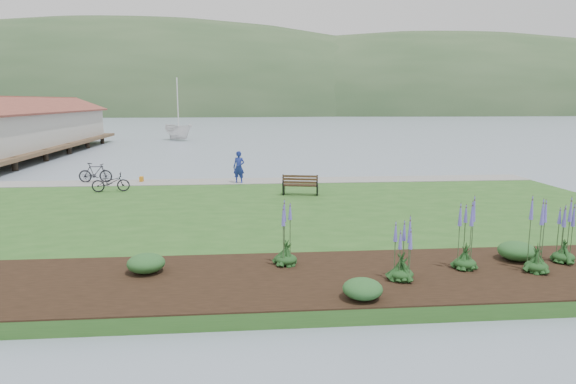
{
  "coord_description": "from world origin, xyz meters",
  "views": [
    {
      "loc": [
        -0.05,
        -22.69,
        5.03
      ],
      "look_at": [
        1.84,
        -1.88,
        1.3
      ],
      "focal_mm": 32.0,
      "sensor_mm": 36.0,
      "label": 1
    }
  ],
  "objects_px": {
    "park_bench": "(300,185)",
    "person": "(239,164)",
    "sailboat": "(179,140)",
    "bicycle_a": "(111,182)"
  },
  "relations": [
    {
      "from": "park_bench",
      "to": "person",
      "type": "xyz_separation_m",
      "value": [
        -3.04,
        4.06,
        0.54
      ]
    },
    {
      "from": "bicycle_a",
      "to": "sailboat",
      "type": "bearing_deg",
      "value": -6.15
    },
    {
      "from": "park_bench",
      "to": "sailboat",
      "type": "height_order",
      "value": "sailboat"
    },
    {
      "from": "sailboat",
      "to": "person",
      "type": "bearing_deg",
      "value": -113.59
    },
    {
      "from": "park_bench",
      "to": "sailboat",
      "type": "relative_size",
      "value": 0.07
    },
    {
      "from": "park_bench",
      "to": "sailboat",
      "type": "bearing_deg",
      "value": 116.29
    },
    {
      "from": "park_bench",
      "to": "person",
      "type": "distance_m",
      "value": 5.1
    },
    {
      "from": "person",
      "to": "sailboat",
      "type": "relative_size",
      "value": 0.09
    },
    {
      "from": "park_bench",
      "to": "bicycle_a",
      "type": "distance_m",
      "value": 9.79
    },
    {
      "from": "person",
      "to": "bicycle_a",
      "type": "xyz_separation_m",
      "value": [
        -6.57,
        -2.19,
        -0.58
      ]
    }
  ]
}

